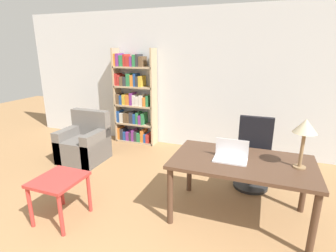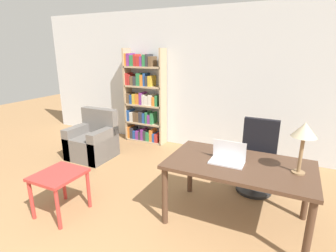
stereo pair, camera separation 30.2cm
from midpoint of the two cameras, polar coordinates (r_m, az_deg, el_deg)
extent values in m
cube|color=silver|center=(5.15, 5.38, 9.69)|extent=(8.00, 0.06, 2.70)
cube|color=#4C3323|center=(3.07, 13.11, -7.71)|extent=(1.57, 0.90, 0.04)
cylinder|color=#4C3323|center=(3.07, -2.46, -15.05)|extent=(0.07, 0.07, 0.70)
cylinder|color=#4C3323|center=(2.92, 26.48, -18.86)|extent=(0.07, 0.07, 0.70)
cylinder|color=#4C3323|center=(3.72, 2.34, -9.12)|extent=(0.07, 0.07, 0.70)
cylinder|color=#4C3323|center=(3.59, 25.41, -11.81)|extent=(0.07, 0.07, 0.70)
cube|color=silver|center=(3.02, 10.58, -7.38)|extent=(0.37, 0.21, 0.02)
cube|color=silver|center=(3.06, 11.02, -4.71)|extent=(0.37, 0.03, 0.21)
cube|color=white|center=(3.07, 11.04, -4.66)|extent=(0.33, 0.02, 0.19)
cylinder|color=olive|center=(3.08, 24.18, -8.17)|extent=(0.13, 0.13, 0.01)
cylinder|color=olive|center=(3.01, 24.61, -4.79)|extent=(0.04, 0.04, 0.37)
cone|color=#C6B793|center=(2.93, 25.21, -0.05)|extent=(0.24, 0.24, 0.14)
cylinder|color=black|center=(4.09, 15.42, -12.39)|extent=(0.49, 0.49, 0.04)
cylinder|color=#262626|center=(4.00, 15.64, -9.90)|extent=(0.06, 0.06, 0.36)
cube|color=black|center=(3.91, 15.89, -6.89)|extent=(0.50, 0.50, 0.10)
cube|color=black|center=(4.00, 16.53, -1.68)|extent=(0.48, 0.08, 0.52)
cube|color=#B2332D|center=(3.36, -25.22, -10.55)|extent=(0.50, 0.55, 0.04)
cylinder|color=#B2332D|center=(3.50, -30.11, -15.14)|extent=(0.04, 0.04, 0.50)
cylinder|color=#B2332D|center=(3.21, -24.94, -17.36)|extent=(0.04, 0.04, 0.50)
cylinder|color=#B2332D|center=(3.77, -24.44, -12.04)|extent=(0.04, 0.04, 0.50)
cylinder|color=#B2332D|center=(3.50, -19.26, -13.71)|extent=(0.04, 0.04, 0.50)
cube|color=#66605B|center=(5.01, -19.57, -4.88)|extent=(0.74, 0.70, 0.42)
cube|color=#66605B|center=(5.08, -18.12, 0.76)|extent=(0.74, 0.16, 0.47)
cube|color=#66605B|center=(5.17, -22.13, -3.54)|extent=(0.16, 0.70, 0.58)
cube|color=#66605B|center=(4.81, -17.01, -4.51)|extent=(0.16, 0.70, 0.58)
cube|color=tan|center=(5.76, -12.47, 6.42)|extent=(0.04, 0.28, 1.97)
cube|color=tan|center=(5.35, -4.71, 5.99)|extent=(0.04, 0.28, 1.97)
cube|color=tan|center=(5.79, -8.32, -3.23)|extent=(0.85, 0.28, 0.04)
cube|color=orange|center=(5.93, -11.60, -1.41)|extent=(0.06, 0.24, 0.26)
cube|color=#333338|center=(5.90, -11.04, -1.57)|extent=(0.07, 0.24, 0.24)
cube|color=#234C99|center=(5.87, -10.45, -1.93)|extent=(0.06, 0.24, 0.18)
cube|color=#7F338C|center=(5.83, -9.83, -1.96)|extent=(0.07, 0.24, 0.19)
cube|color=#333338|center=(5.80, -9.27, -2.09)|extent=(0.05, 0.24, 0.18)
cube|color=#7F338C|center=(5.76, -8.76, -1.88)|extent=(0.06, 0.24, 0.24)
cube|color=#333338|center=(5.74, -8.20, -2.07)|extent=(0.06, 0.24, 0.22)
cube|color=#2D7F47|center=(5.71, -7.51, -2.27)|extent=(0.09, 0.24, 0.19)
cube|color=orange|center=(5.66, -6.80, -2.07)|extent=(0.07, 0.24, 0.25)
cube|color=#234C99|center=(5.64, -6.22, -2.50)|extent=(0.05, 0.24, 0.18)
cube|color=#B72D28|center=(5.62, -5.65, -2.56)|extent=(0.07, 0.24, 0.18)
cube|color=tan|center=(5.67, -8.48, 0.52)|extent=(0.85, 0.28, 0.04)
cube|color=#234C99|center=(5.82, -11.81, 2.18)|extent=(0.06, 0.24, 0.24)
cube|color=silver|center=(5.79, -11.12, 1.94)|extent=(0.08, 0.24, 0.20)
cube|color=brown|center=(5.74, -10.40, 1.89)|extent=(0.08, 0.24, 0.21)
cube|color=brown|center=(5.70, -9.76, 1.82)|extent=(0.05, 0.24, 0.21)
cube|color=#333338|center=(5.66, -9.12, 1.90)|extent=(0.08, 0.24, 0.23)
cube|color=#234C99|center=(5.63, -8.45, 1.70)|extent=(0.06, 0.24, 0.21)
cube|color=#2D7F47|center=(5.60, -7.89, 1.81)|extent=(0.05, 0.24, 0.24)
cube|color=#7F338C|center=(5.58, -7.32, 1.48)|extent=(0.06, 0.24, 0.18)
cube|color=#2D7F47|center=(5.54, -6.75, 1.65)|extent=(0.05, 0.24, 0.23)
cube|color=tan|center=(5.57, -8.65, 4.42)|extent=(0.85, 0.28, 0.04)
cube|color=brown|center=(5.74, -11.95, 5.87)|extent=(0.08, 0.24, 0.22)
cube|color=#234C99|center=(5.70, -11.28, 5.69)|extent=(0.06, 0.24, 0.19)
cube|color=gold|center=(5.66, -10.67, 5.77)|extent=(0.07, 0.24, 0.21)
cube|color=orange|center=(5.62, -9.89, 5.74)|extent=(0.09, 0.24, 0.21)
cube|color=#7F338C|center=(5.57, -9.18, 5.89)|extent=(0.06, 0.24, 0.25)
cube|color=silver|center=(5.55, -8.62, 5.67)|extent=(0.05, 0.24, 0.21)
cube|color=silver|center=(5.51, -7.93, 5.50)|extent=(0.09, 0.24, 0.19)
cube|color=silver|center=(5.47, -7.12, 5.60)|extent=(0.08, 0.24, 0.22)
cube|color=orange|center=(5.43, -6.35, 5.36)|extent=(0.07, 0.24, 0.18)
cube|color=#2D7F47|center=(5.40, -5.77, 5.51)|extent=(0.05, 0.24, 0.22)
cube|color=tan|center=(5.51, -8.83, 8.42)|extent=(0.85, 0.28, 0.04)
cube|color=#B72D28|center=(5.69, -12.31, 9.93)|extent=(0.05, 0.24, 0.25)
cube|color=#B72D28|center=(5.66, -11.80, 9.80)|extent=(0.05, 0.24, 0.22)
cube|color=brown|center=(5.62, -11.20, 9.62)|extent=(0.07, 0.24, 0.19)
cube|color=#333338|center=(5.58, -10.51, 9.59)|extent=(0.07, 0.24, 0.18)
cube|color=#2D7F47|center=(5.54, -9.78, 9.93)|extent=(0.09, 0.24, 0.25)
cube|color=orange|center=(5.50, -9.03, 9.78)|extent=(0.07, 0.24, 0.23)
cube|color=#234C99|center=(5.47, -8.48, 9.94)|extent=(0.04, 0.24, 0.26)
cube|color=#333338|center=(5.44, -7.96, 9.65)|extent=(0.05, 0.24, 0.21)
cube|color=gold|center=(5.41, -7.30, 9.66)|extent=(0.07, 0.24, 0.21)
cube|color=tan|center=(5.47, -9.01, 12.51)|extent=(0.85, 0.28, 0.04)
cube|color=orange|center=(5.66, -12.60, 13.90)|extent=(0.04, 0.24, 0.25)
cube|color=#7F338C|center=(5.63, -12.05, 13.94)|extent=(0.07, 0.24, 0.25)
cube|color=#2D7F47|center=(5.58, -11.27, 13.77)|extent=(0.08, 0.24, 0.21)
cube|color=#B72D28|center=(5.54, -10.63, 13.90)|extent=(0.05, 0.24, 0.24)
cube|color=#B72D28|center=(5.51, -9.92, 13.72)|extent=(0.09, 0.24, 0.20)
cube|color=#7F338C|center=(5.47, -9.24, 13.70)|extent=(0.05, 0.24, 0.19)
cube|color=#2D7F47|center=(5.43, -8.60, 13.91)|extent=(0.07, 0.24, 0.23)
cube|color=#333338|center=(5.40, -7.95, 13.97)|extent=(0.05, 0.24, 0.24)
cube|color=brown|center=(5.37, -7.22, 13.75)|extent=(0.08, 0.24, 0.20)
camera|label=1|loc=(0.15, -92.55, -0.75)|focal=28.00mm
camera|label=2|loc=(0.15, 87.45, 0.75)|focal=28.00mm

